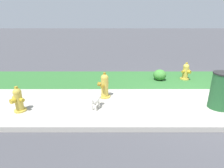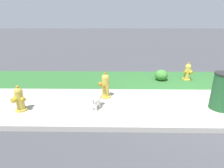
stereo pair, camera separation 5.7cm
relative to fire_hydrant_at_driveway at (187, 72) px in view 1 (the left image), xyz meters
name	(u,v)px [view 1 (the left image)]	position (x,y,z in m)	size (l,w,h in m)	color
ground_plane	(204,105)	(-0.34, -2.15, -0.31)	(120.00, 120.00, 0.00)	#424247
sidewalk_pavement	(204,104)	(-0.34, -2.15, -0.30)	(18.00, 2.17, 0.01)	#ADA89E
grass_verge	(176,79)	(-0.34, 0.03, -0.30)	(18.00, 2.17, 0.01)	#2D662D
fire_hydrant_at_driveway	(187,72)	(0.00, 0.00, 0.00)	(0.38, 0.37, 0.65)	gold
fire_hydrant_by_grass_verge	(19,100)	(-5.01, -2.53, 0.00)	(0.36, 0.34, 0.65)	gold
fire_hydrant_mid_block	(105,86)	(-2.98, -1.68, 0.05)	(0.37, 0.39, 0.74)	gold
small_white_dog	(97,100)	(-3.17, -2.38, -0.06)	(0.28, 0.45, 0.41)	silver
trash_bin	(223,91)	(-0.08, -2.35, 0.16)	(0.53, 0.53, 0.93)	#1E5128
shrub_bush_near_lamp	(161,75)	(-0.99, -0.07, -0.11)	(0.47, 0.47, 0.40)	#3D7F33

